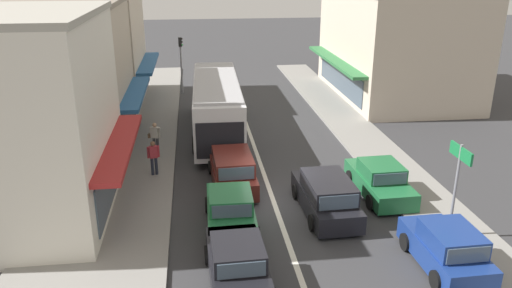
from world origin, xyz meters
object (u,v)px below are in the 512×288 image
wagon_adjacent_lane_lead (326,196)px  sedan_adjacent_lane_trail (238,265)px  wagon_behind_bus_mid (232,170)px  pedestrian_with_handbag_near (155,136)px  city_bus (217,103)px  sedan_queue_gap_filler (231,211)px  parked_sedan_kerb_second (380,180)px  parked_hatchback_kerb_front (446,249)px  pedestrian_browsing_midblock (154,156)px  directional_road_sign (458,170)px  traffic_light_downstreet (181,56)px

wagon_adjacent_lane_lead → sedan_adjacent_lane_trail: bearing=-132.8°
wagon_behind_bus_mid → pedestrian_with_handbag_near: pedestrian_with_handbag_near is taller
city_bus → sedan_queue_gap_filler: city_bus is taller
sedan_adjacent_lane_trail → parked_sedan_kerb_second: bearing=40.0°
city_bus → sedan_queue_gap_filler: bearing=-90.4°
parked_hatchback_kerb_front → pedestrian_browsing_midblock: (-9.85, 8.56, 0.36)m
wagon_behind_bus_mid → pedestrian_browsing_midblock: bearing=159.1°
city_bus → wagon_adjacent_lane_lead: bearing=-69.6°
parked_sedan_kerb_second → pedestrian_browsing_midblock: (-9.65, 3.06, 0.40)m
sedan_adjacent_lane_trail → directional_road_sign: 8.28m
wagon_behind_bus_mid → city_bus: bearing=92.4°
sedan_adjacent_lane_trail → parked_hatchback_kerb_front: (6.77, 0.02, 0.05)m
sedan_adjacent_lane_trail → pedestrian_with_handbag_near: 11.81m
city_bus → wagon_behind_bus_mid: city_bus is taller
sedan_adjacent_lane_trail → pedestrian_with_handbag_near: (-3.18, 11.37, 0.40)m
traffic_light_downstreet → pedestrian_browsing_midblock: (-1.10, -15.61, -1.79)m
sedan_adjacent_lane_trail → traffic_light_downstreet: 24.38m
wagon_behind_bus_mid → directional_road_sign: bearing=-36.4°
wagon_adjacent_lane_lead → traffic_light_downstreet: bearing=106.3°
city_bus → traffic_light_downstreet: traffic_light_downstreet is taller
pedestrian_with_handbag_near → wagon_adjacent_lane_lead: bearing=-45.5°
directional_road_sign → sedan_adjacent_lane_trail: bearing=-167.2°
parked_hatchback_kerb_front → traffic_light_downstreet: traffic_light_downstreet is taller
sedan_queue_gap_filler → parked_hatchback_kerb_front: size_ratio=1.14×
wagon_behind_bus_mid → parked_sedan_kerb_second: size_ratio=1.07×
sedan_queue_gap_filler → parked_sedan_kerb_second: same height
sedan_queue_gap_filler → pedestrian_browsing_midblock: pedestrian_browsing_midblock is taller
city_bus → pedestrian_with_handbag_near: city_bus is taller
sedan_queue_gap_filler → parked_sedan_kerb_second: size_ratio=1.00×
parked_sedan_kerb_second → pedestrian_with_handbag_near: bearing=149.0°
wagon_adjacent_lane_lead → parked_hatchback_kerb_front: bearing=-55.3°
wagon_adjacent_lane_lead → pedestrian_browsing_midblock: size_ratio=2.79×
sedan_adjacent_lane_trail → parked_hatchback_kerb_front: parked_hatchback_kerb_front is taller
sedan_adjacent_lane_trail → directional_road_sign: bearing=12.8°
wagon_adjacent_lane_lead → parked_sedan_kerb_second: wagon_adjacent_lane_lead is taller
city_bus → traffic_light_downstreet: bearing=102.0°
wagon_behind_bus_mid → parked_sedan_kerb_second: 6.39m
sedan_queue_gap_filler → directional_road_sign: (7.77, -1.79, 2.01)m
sedan_queue_gap_filler → directional_road_sign: size_ratio=1.18×
sedan_adjacent_lane_trail → pedestrian_browsing_midblock: size_ratio=2.60×
pedestrian_with_handbag_near → traffic_light_downstreet: bearing=84.6°
city_bus → directional_road_sign: size_ratio=3.03×
sedan_adjacent_lane_trail → parked_sedan_kerb_second: (6.57, 5.52, 0.00)m
city_bus → traffic_light_downstreet: (-2.10, 9.89, 0.97)m
parked_hatchback_kerb_front → parked_sedan_kerb_second: (-0.20, 5.49, -0.05)m
city_bus → sedan_adjacent_lane_trail: (-0.13, -14.31, -1.22)m
wagon_adjacent_lane_lead → traffic_light_downstreet: (-5.86, 20.00, 2.11)m
city_bus → traffic_light_downstreet: 10.16m
wagon_behind_bus_mid → traffic_light_downstreet: size_ratio=1.08×
city_bus → pedestrian_browsing_midblock: city_bus is taller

